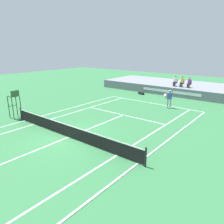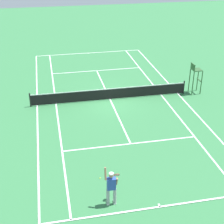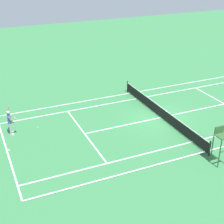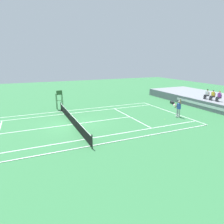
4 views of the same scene
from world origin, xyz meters
name	(u,v)px [view 2 (image 2 of 4)]	position (x,y,z in m)	size (l,w,h in m)	color
ground_plane	(110,100)	(0.00, 0.00, 0.00)	(80.00, 80.00, 0.00)	#337542
court	(110,100)	(0.00, 0.00, 0.01)	(11.08, 23.88, 0.03)	#337542
net	(110,93)	(0.00, 0.00, 0.52)	(11.98, 0.10, 1.07)	black
tennis_player	(111,187)	(2.16, 11.24, 0.99)	(0.78, 0.62, 2.08)	#9E9EA3
tennis_ball	(100,178)	(2.36, 9.29, 0.03)	(0.07, 0.07, 0.07)	#D1E533
umpire_chair	(195,74)	(-6.80, 0.00, 1.56)	(0.77, 0.77, 2.44)	#2D562D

